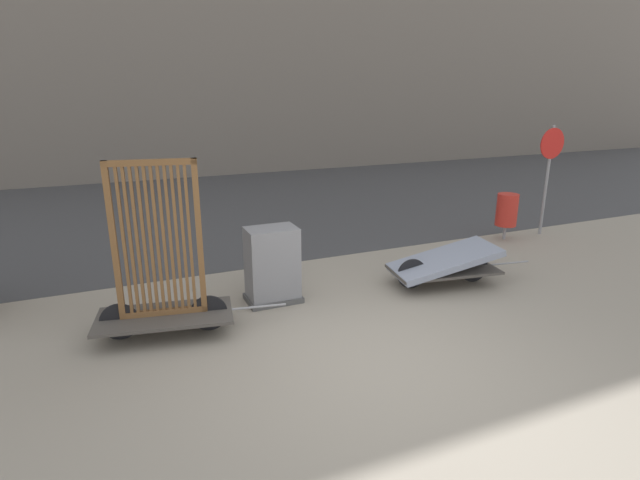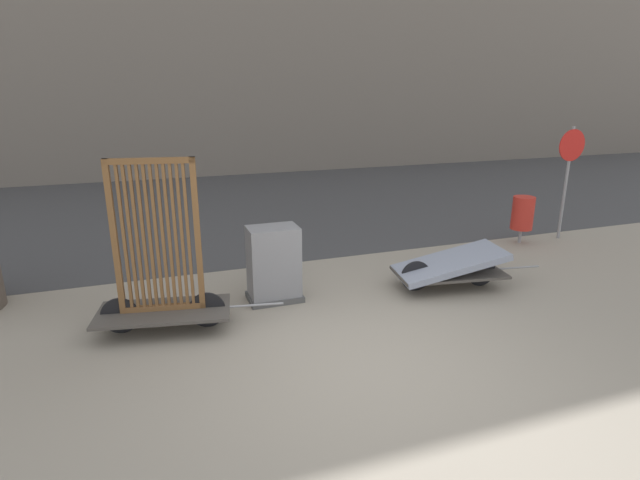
# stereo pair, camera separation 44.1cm
# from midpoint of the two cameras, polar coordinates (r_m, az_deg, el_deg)

# --- Properties ---
(ground_plane) EXTENTS (60.00, 60.00, 0.00)m
(ground_plane) POSITION_cam_midpoint_polar(r_m,az_deg,el_deg) (5.75, 8.17, -14.31)
(ground_plane) COLOR gray
(road_strip) EXTENTS (56.00, 9.70, 0.01)m
(road_strip) POSITION_cam_midpoint_polar(r_m,az_deg,el_deg) (13.36, -8.73, 3.93)
(road_strip) COLOR #424244
(road_strip) RESTS_ON ground_plane
(bike_cart_with_bedframe) EXTENTS (2.38, 1.07, 2.20)m
(bike_cart_with_bedframe) POSITION_cam_midpoint_polar(r_m,az_deg,el_deg) (6.45, -15.87, -4.03)
(bike_cart_with_bedframe) COLOR #4C4742
(bike_cart_with_bedframe) RESTS_ON ground_plane
(bike_cart_with_mattress) EXTENTS (2.38, 1.06, 0.63)m
(bike_cart_with_mattress) POSITION_cam_midpoint_polar(r_m,az_deg,el_deg) (7.96, 16.14, -2.92)
(bike_cart_with_mattress) COLOR #4C4742
(bike_cart_with_mattress) RESTS_ON ground_plane
(utility_cabinet) EXTENTS (0.77, 0.53, 1.10)m
(utility_cabinet) POSITION_cam_midpoint_polar(r_m,az_deg,el_deg) (7.19, -3.56, -3.08)
(utility_cabinet) COLOR #4C4C4C
(utility_cabinet) RESTS_ON ground_plane
(trash_bin) EXTENTS (0.42, 0.42, 0.94)m
(trash_bin) POSITION_cam_midpoint_polar(r_m,az_deg,el_deg) (10.71, 23.27, 2.83)
(trash_bin) COLOR gray
(trash_bin) RESTS_ON ground_plane
(sign_post) EXTENTS (0.62, 0.06, 2.26)m
(sign_post) POSITION_cam_midpoint_polar(r_m,az_deg,el_deg) (11.23, 27.58, 7.56)
(sign_post) COLOR gray
(sign_post) RESTS_ON ground_plane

